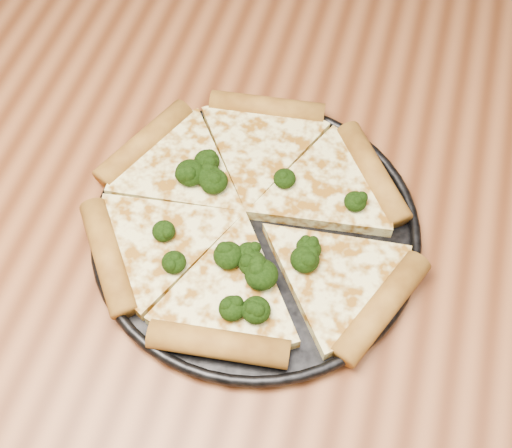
# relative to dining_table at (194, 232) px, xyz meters

# --- Properties ---
(ground) EXTENTS (4.00, 4.00, 0.00)m
(ground) POSITION_rel_dining_table_xyz_m (0.00, 0.00, -0.66)
(ground) COLOR brown
(ground) RESTS_ON ground
(dining_table) EXTENTS (1.20, 0.90, 0.75)m
(dining_table) POSITION_rel_dining_table_xyz_m (0.00, 0.00, 0.00)
(dining_table) COLOR brown
(dining_table) RESTS_ON ground
(pizza_pan) EXTENTS (0.33, 0.33, 0.02)m
(pizza_pan) POSITION_rel_dining_table_xyz_m (0.08, -0.03, 0.10)
(pizza_pan) COLOR black
(pizza_pan) RESTS_ON dining_table
(pizza) EXTENTS (0.35, 0.32, 0.03)m
(pizza) POSITION_rel_dining_table_xyz_m (0.08, -0.03, 0.11)
(pizza) COLOR #FFF39C
(pizza) RESTS_ON pizza_pan
(broccoli_florets) EXTENTS (0.20, 0.18, 0.02)m
(broccoli_florets) POSITION_rel_dining_table_xyz_m (0.08, -0.05, 0.12)
(broccoli_florets) COLOR black
(broccoli_florets) RESTS_ON pizza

